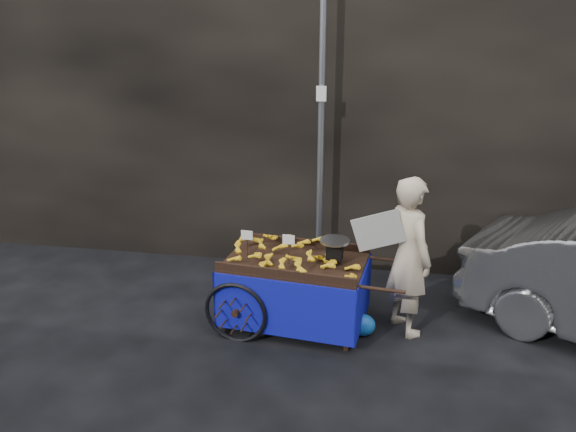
# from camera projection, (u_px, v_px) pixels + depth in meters

# --- Properties ---
(ground) EXTENTS (80.00, 80.00, 0.00)m
(ground) POSITION_uv_depth(u_px,v_px,m) (278.00, 321.00, 6.37)
(ground) COLOR black
(ground) RESTS_ON ground
(building_wall) EXTENTS (13.50, 2.00, 5.00)m
(building_wall) POSITION_uv_depth(u_px,v_px,m) (339.00, 75.00, 7.89)
(building_wall) COLOR black
(building_wall) RESTS_ON ground
(street_pole) EXTENTS (0.12, 0.10, 4.00)m
(street_pole) POSITION_uv_depth(u_px,v_px,m) (321.00, 126.00, 6.86)
(street_pole) COLOR slate
(street_pole) RESTS_ON ground
(banana_cart) EXTENTS (2.16, 1.18, 1.13)m
(banana_cart) POSITION_uv_depth(u_px,v_px,m) (291.00, 267.00, 6.10)
(banana_cart) COLOR black
(banana_cart) RESTS_ON ground
(vendor) EXTENTS (0.98, 0.76, 1.74)m
(vendor) POSITION_uv_depth(u_px,v_px,m) (409.00, 256.00, 5.93)
(vendor) COLOR #C7B293
(vendor) RESTS_ON ground
(plastic_bag) EXTENTS (0.27, 0.21, 0.24)m
(plastic_bag) POSITION_uv_depth(u_px,v_px,m) (363.00, 325.00, 6.05)
(plastic_bag) COLOR blue
(plastic_bag) RESTS_ON ground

